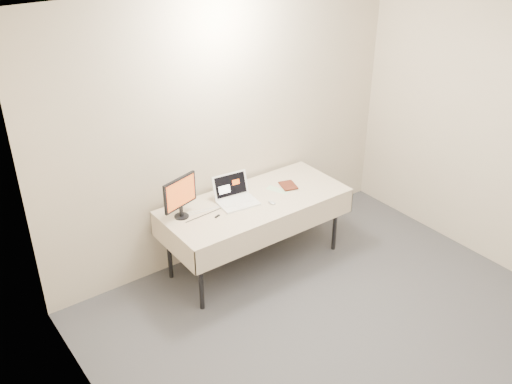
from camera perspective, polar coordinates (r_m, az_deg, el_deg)
back_wall at (r=5.61m, az=-2.85°, el=6.49°), size 4.00×0.10×2.70m
table at (r=5.57m, az=-0.08°, el=-1.37°), size 1.86×0.81×0.74m
laptop at (r=5.50m, az=-2.12°, el=-0.37°), size 0.40×0.37×0.25m
monitor at (r=5.20m, az=-7.60°, el=-0.25°), size 0.38×0.17×0.40m
book at (r=5.73m, az=2.57°, el=1.32°), size 0.15×0.06×0.20m
alarm_clock at (r=5.61m, az=-3.04°, el=-0.23°), size 0.11×0.05×0.04m
clicker at (r=5.48m, az=1.59°, el=-1.07°), size 0.06×0.10×0.02m
paper_form at (r=5.73m, az=2.20°, el=0.21°), size 0.18×0.26×0.00m
usb_dongle at (r=5.28m, az=-3.89°, el=-2.43°), size 0.06×0.04×0.01m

